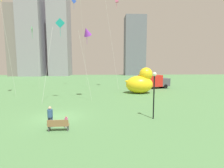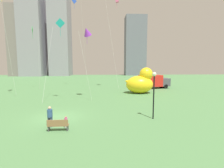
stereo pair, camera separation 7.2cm
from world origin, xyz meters
name	(u,v)px [view 1 (the left image)]	position (x,y,z in m)	size (l,w,h in m)	color
ground_plane	(57,117)	(0.00, 0.00, 0.00)	(140.00, 140.00, 0.00)	#50834C
park_bench	(58,125)	(1.02, -3.36, 0.47)	(1.57, 0.48, 0.90)	olive
person_adult	(50,116)	(0.16, -2.48, 0.93)	(0.41, 0.41, 1.68)	#38476B
person_child	(66,121)	(1.49, -2.77, 0.53)	(0.24, 0.24, 0.96)	silver
giant_inflatable_duck	(140,82)	(10.98, 13.12, 1.94)	(5.49, 3.52, 4.55)	yellow
lamppost	(154,86)	(9.05, -0.88, 3.03)	(0.38, 0.38, 4.33)	black
box_truck	(153,82)	(15.11, 19.04, 1.45)	(6.87, 3.72, 2.85)	red
city_skyline	(59,39)	(-16.51, 64.61, 17.10)	(62.87, 12.73, 37.02)	gray
kite_teal	(59,27)	(-1.37, 7.20, 10.00)	(2.88, 3.88, 11.10)	silver
kite_green	(33,33)	(-9.32, 18.23, 11.28)	(1.43, 1.83, 12.46)	silver
kite_blue	(75,7)	(-1.49, 21.47, 17.33)	(2.75, 3.94, 19.21)	silver
kite_pink	(116,0)	(7.11, 18.69, 17.75)	(2.76, 2.65, 18.53)	silver
kite_purple	(87,32)	(2.14, 8.39, 9.61)	(1.91, 2.01, 10.39)	silver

